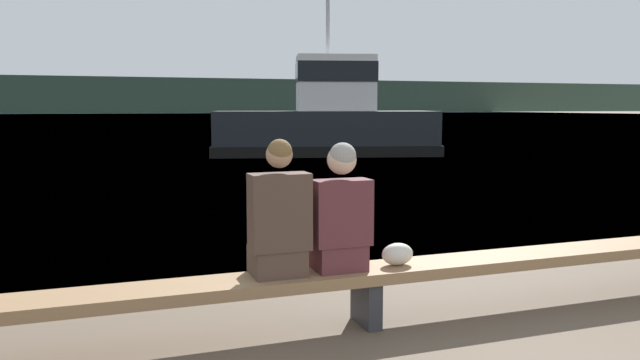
{
  "coord_description": "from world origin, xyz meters",
  "views": [
    {
      "loc": [
        -2.33,
        -0.94,
        1.76
      ],
      "look_at": [
        0.34,
        6.53,
        0.82
      ],
      "focal_mm": 35.0,
      "sensor_mm": 36.0,
      "label": 1
    }
  ],
  "objects": [
    {
      "name": "far_shoreline",
      "position": [
        0.0,
        179.46,
        4.77
      ],
      "size": [
        600.0,
        12.0,
        9.54
      ],
      "primitive_type": "cube",
      "color": "#2D3D2D",
      "rests_on": "ground"
    },
    {
      "name": "bench_main",
      "position": [
        -0.33,
        3.53,
        0.39
      ],
      "size": [
        8.2,
        0.44,
        0.47
      ],
      "color": "#8E6B47",
      "rests_on": "ground"
    },
    {
      "name": "tugboat_red",
      "position": [
        5.61,
        20.51,
        1.13
      ],
      "size": [
        8.63,
        5.07,
        6.84
      ],
      "rotation": [
        0.0,
        0.0,
        1.31
      ],
      "color": "black",
      "rests_on": "water_surface"
    },
    {
      "name": "shopping_bag",
      "position": [
        -0.06,
        3.54,
        0.56
      ],
      "size": [
        0.27,
        0.17,
        0.18
      ],
      "color": "beige",
      "rests_on": "bench_main"
    },
    {
      "name": "person_right",
      "position": [
        -0.56,
        3.54,
        0.92
      ],
      "size": [
        0.45,
        0.39,
        1.02
      ],
      "color": "#56282D",
      "rests_on": "bench_main"
    },
    {
      "name": "person_left",
      "position": [
        -1.06,
        3.54,
        0.92
      ],
      "size": [
        0.45,
        0.38,
        1.05
      ],
      "color": "#4C382D",
      "rests_on": "bench_main"
    },
    {
      "name": "water_surface",
      "position": [
        0.0,
        124.68,
        0.0
      ],
      "size": [
        240.0,
        240.0,
        0.0
      ],
      "primitive_type": "plane",
      "color": "#426B8E",
      "rests_on": "ground"
    }
  ]
}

